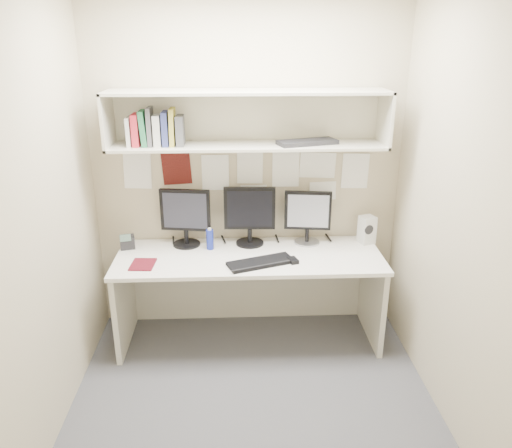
{
  "coord_description": "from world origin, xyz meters",
  "views": [
    {
      "loc": [
        -0.1,
        -2.79,
        2.27
      ],
      "look_at": [
        0.04,
        0.35,
        1.09
      ],
      "focal_mm": 35.0,
      "sensor_mm": 36.0,
      "label": 1
    }
  ],
  "objects_px": {
    "monitor_center": "(250,213)",
    "desk": "(249,297)",
    "monitor_right": "(308,215)",
    "keyboard": "(261,263)",
    "maroon_notebook": "(143,264)",
    "monitor_left": "(185,215)",
    "speaker": "(367,230)",
    "desk_phone": "(127,242)"
  },
  "relations": [
    {
      "from": "monitor_left",
      "to": "monitor_right",
      "type": "height_order",
      "value": "monitor_left"
    },
    {
      "from": "monitor_left",
      "to": "desk_phone",
      "type": "height_order",
      "value": "monitor_left"
    },
    {
      "from": "monitor_left",
      "to": "maroon_notebook",
      "type": "height_order",
      "value": "monitor_left"
    },
    {
      "from": "maroon_notebook",
      "to": "desk",
      "type": "bearing_deg",
      "value": 14.84
    },
    {
      "from": "desk",
      "to": "maroon_notebook",
      "type": "distance_m",
      "value": 0.87
    },
    {
      "from": "monitor_center",
      "to": "maroon_notebook",
      "type": "relative_size",
      "value": 2.29
    },
    {
      "from": "monitor_center",
      "to": "monitor_right",
      "type": "height_order",
      "value": "monitor_center"
    },
    {
      "from": "monitor_left",
      "to": "monitor_right",
      "type": "xyz_separation_m",
      "value": [
        0.95,
        0.0,
        -0.01
      ]
    },
    {
      "from": "keyboard",
      "to": "speaker",
      "type": "bearing_deg",
      "value": 2.66
    },
    {
      "from": "monitor_right",
      "to": "keyboard",
      "type": "bearing_deg",
      "value": -127.77
    },
    {
      "from": "keyboard",
      "to": "desk_phone",
      "type": "relative_size",
      "value": 3.63
    },
    {
      "from": "monitor_right",
      "to": "desk_phone",
      "type": "height_order",
      "value": "monitor_right"
    },
    {
      "from": "maroon_notebook",
      "to": "desk_phone",
      "type": "distance_m",
      "value": 0.36
    },
    {
      "from": "keyboard",
      "to": "maroon_notebook",
      "type": "bearing_deg",
      "value": 158.45
    },
    {
      "from": "desk",
      "to": "monitor_center",
      "type": "distance_m",
      "value": 0.65
    },
    {
      "from": "monitor_right",
      "to": "desk_phone",
      "type": "distance_m",
      "value": 1.42
    },
    {
      "from": "desk",
      "to": "monitor_center",
      "type": "xyz_separation_m",
      "value": [
        0.01,
        0.22,
        0.62
      ]
    },
    {
      "from": "desk",
      "to": "desk_phone",
      "type": "xyz_separation_m",
      "value": [
        -0.94,
        0.17,
        0.42
      ]
    },
    {
      "from": "monitor_left",
      "to": "monitor_center",
      "type": "relative_size",
      "value": 0.98
    },
    {
      "from": "monitor_right",
      "to": "speaker",
      "type": "relative_size",
      "value": 1.93
    },
    {
      "from": "monitor_center",
      "to": "desk",
      "type": "bearing_deg",
      "value": -90.57
    },
    {
      "from": "speaker",
      "to": "desk_phone",
      "type": "xyz_separation_m",
      "value": [
        -1.88,
        -0.03,
        -0.06
      ]
    },
    {
      "from": "monitor_center",
      "to": "speaker",
      "type": "distance_m",
      "value": 0.94
    },
    {
      "from": "monitor_center",
      "to": "desk_phone",
      "type": "distance_m",
      "value": 0.97
    },
    {
      "from": "monitor_center",
      "to": "monitor_right",
      "type": "relative_size",
      "value": 1.09
    },
    {
      "from": "monitor_center",
      "to": "keyboard",
      "type": "xyz_separation_m",
      "value": [
        0.07,
        -0.39,
        -0.24
      ]
    },
    {
      "from": "monitor_left",
      "to": "keyboard",
      "type": "bearing_deg",
      "value": -26.0
    },
    {
      "from": "monitor_left",
      "to": "maroon_notebook",
      "type": "xyz_separation_m",
      "value": [
        -0.28,
        -0.37,
        -0.24
      ]
    },
    {
      "from": "monitor_right",
      "to": "speaker",
      "type": "bearing_deg",
      "value": 4.36
    },
    {
      "from": "monitor_right",
      "to": "maroon_notebook",
      "type": "height_order",
      "value": "monitor_right"
    },
    {
      "from": "desk",
      "to": "monitor_right",
      "type": "relative_size",
      "value": 4.72
    },
    {
      "from": "monitor_left",
      "to": "monitor_center",
      "type": "xyz_separation_m",
      "value": [
        0.5,
        -0.0,
        0.01
      ]
    },
    {
      "from": "desk_phone",
      "to": "keyboard",
      "type": "bearing_deg",
      "value": -32.16
    },
    {
      "from": "monitor_left",
      "to": "monitor_center",
      "type": "height_order",
      "value": "monitor_center"
    },
    {
      "from": "desk",
      "to": "desk_phone",
      "type": "distance_m",
      "value": 1.04
    },
    {
      "from": "monitor_left",
      "to": "desk_phone",
      "type": "xyz_separation_m",
      "value": [
        -0.45,
        -0.05,
        -0.2
      ]
    },
    {
      "from": "monitor_right",
      "to": "keyboard",
      "type": "height_order",
      "value": "monitor_right"
    },
    {
      "from": "desk",
      "to": "monitor_right",
      "type": "xyz_separation_m",
      "value": [
        0.47,
        0.22,
        0.6
      ]
    },
    {
      "from": "desk",
      "to": "keyboard",
      "type": "height_order",
      "value": "keyboard"
    },
    {
      "from": "monitor_left",
      "to": "speaker",
      "type": "distance_m",
      "value": 1.43
    },
    {
      "from": "keyboard",
      "to": "maroon_notebook",
      "type": "distance_m",
      "value": 0.85
    },
    {
      "from": "maroon_notebook",
      "to": "keyboard",
      "type": "bearing_deg",
      "value": 2.56
    }
  ]
}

